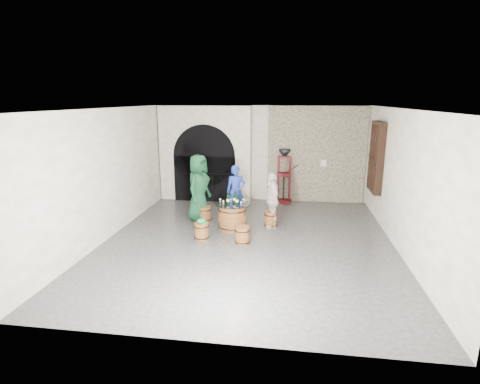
# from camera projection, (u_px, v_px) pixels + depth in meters

# --- Properties ---
(ground) EXTENTS (8.00, 8.00, 0.00)m
(ground) POSITION_uv_depth(u_px,v_px,m) (248.00, 241.00, 9.23)
(ground) COLOR #2C2C2F
(ground) RESTS_ON ground
(wall_back) EXTENTS (8.00, 0.00, 8.00)m
(wall_back) POSITION_uv_depth(u_px,v_px,m) (262.00, 154.00, 12.68)
(wall_back) COLOR white
(wall_back) RESTS_ON ground
(wall_front) EXTENTS (8.00, 0.00, 8.00)m
(wall_front) POSITION_uv_depth(u_px,v_px,m) (213.00, 239.00, 5.00)
(wall_front) COLOR white
(wall_front) RESTS_ON ground
(wall_left) EXTENTS (0.00, 8.00, 8.00)m
(wall_left) POSITION_uv_depth(u_px,v_px,m) (109.00, 174.00, 9.31)
(wall_left) COLOR white
(wall_left) RESTS_ON ground
(wall_right) EXTENTS (0.00, 8.00, 8.00)m
(wall_right) POSITION_uv_depth(u_px,v_px,m) (403.00, 182.00, 8.37)
(wall_right) COLOR white
(wall_right) RESTS_ON ground
(ceiling) EXTENTS (8.00, 8.00, 0.00)m
(ceiling) POSITION_uv_depth(u_px,v_px,m) (249.00, 109.00, 8.45)
(ceiling) COLOR beige
(ceiling) RESTS_ON wall_back
(stone_facing_panel) EXTENTS (3.20, 0.12, 3.18)m
(stone_facing_panel) POSITION_uv_depth(u_px,v_px,m) (316.00, 155.00, 12.38)
(stone_facing_panel) COLOR gray
(stone_facing_panel) RESTS_ON ground
(arched_opening) EXTENTS (3.10, 0.60, 3.19)m
(arched_opening) POSITION_uv_depth(u_px,v_px,m) (206.00, 154.00, 12.69)
(arched_opening) COLOR white
(arched_opening) RESTS_ON ground
(shuttered_window) EXTENTS (0.23, 1.10, 2.00)m
(shuttered_window) POSITION_uv_depth(u_px,v_px,m) (376.00, 157.00, 10.64)
(shuttered_window) COLOR black
(shuttered_window) RESTS_ON wall_right
(barrel_table) EXTENTS (0.93, 0.93, 0.72)m
(barrel_table) POSITION_uv_depth(u_px,v_px,m) (233.00, 217.00, 9.98)
(barrel_table) COLOR brown
(barrel_table) RESTS_ON ground
(barrel_stool_left) EXTENTS (0.38, 0.38, 0.44)m
(barrel_stool_left) POSITION_uv_depth(u_px,v_px,m) (205.00, 214.00, 10.68)
(barrel_stool_left) COLOR brown
(barrel_stool_left) RESTS_ON ground
(barrel_stool_far) EXTENTS (0.38, 0.38, 0.44)m
(barrel_stool_far) POSITION_uv_depth(u_px,v_px,m) (236.00, 210.00, 11.03)
(barrel_stool_far) COLOR brown
(barrel_stool_far) RESTS_ON ground
(barrel_stool_right) EXTENTS (0.38, 0.38, 0.44)m
(barrel_stool_right) POSITION_uv_depth(u_px,v_px,m) (271.00, 219.00, 10.22)
(barrel_stool_right) COLOR brown
(barrel_stool_right) RESTS_ON ground
(barrel_stool_near_right) EXTENTS (0.38, 0.38, 0.44)m
(barrel_stool_near_right) POSITION_uv_depth(u_px,v_px,m) (242.00, 235.00, 9.01)
(barrel_stool_near_right) COLOR brown
(barrel_stool_near_right) RESTS_ON ground
(barrel_stool_near_left) EXTENTS (0.38, 0.38, 0.44)m
(barrel_stool_near_left) POSITION_uv_depth(u_px,v_px,m) (202.00, 231.00, 9.29)
(barrel_stool_near_left) COLOR brown
(barrel_stool_near_left) RESTS_ON ground
(green_cap) EXTENTS (0.25, 0.21, 0.12)m
(green_cap) POSITION_uv_depth(u_px,v_px,m) (201.00, 221.00, 9.22)
(green_cap) COLOR #0C8A40
(green_cap) RESTS_ON barrel_stool_near_left
(person_green) EXTENTS (0.83, 1.06, 1.91)m
(person_green) POSITION_uv_depth(u_px,v_px,m) (199.00, 188.00, 10.64)
(person_green) COLOR #103C22
(person_green) RESTS_ON ground
(person_blue) EXTENTS (0.63, 0.48, 1.55)m
(person_blue) POSITION_uv_depth(u_px,v_px,m) (236.00, 192.00, 10.93)
(person_blue) COLOR navy
(person_blue) RESTS_ON ground
(person_white) EXTENTS (0.62, 0.96, 1.52)m
(person_white) POSITION_uv_depth(u_px,v_px,m) (272.00, 200.00, 10.09)
(person_white) COLOR silver
(person_white) RESTS_ON ground
(wine_bottle_left) EXTENTS (0.08, 0.08, 0.32)m
(wine_bottle_left) POSITION_uv_depth(u_px,v_px,m) (228.00, 199.00, 9.83)
(wine_bottle_left) COLOR black
(wine_bottle_left) RESTS_ON barrel_table
(wine_bottle_center) EXTENTS (0.08, 0.08, 0.32)m
(wine_bottle_center) POSITION_uv_depth(u_px,v_px,m) (237.00, 200.00, 9.79)
(wine_bottle_center) COLOR black
(wine_bottle_center) RESTS_ON barrel_table
(wine_bottle_right) EXTENTS (0.08, 0.08, 0.32)m
(wine_bottle_right) POSITION_uv_depth(u_px,v_px,m) (235.00, 198.00, 9.96)
(wine_bottle_right) COLOR black
(wine_bottle_right) RESTS_ON barrel_table
(tasting_glass_a) EXTENTS (0.05, 0.05, 0.10)m
(tasting_glass_a) POSITION_uv_depth(u_px,v_px,m) (223.00, 202.00, 9.85)
(tasting_glass_a) COLOR #B47323
(tasting_glass_a) RESTS_ON barrel_table
(tasting_glass_b) EXTENTS (0.05, 0.05, 0.10)m
(tasting_glass_b) POSITION_uv_depth(u_px,v_px,m) (245.00, 201.00, 9.98)
(tasting_glass_b) COLOR #B47323
(tasting_glass_b) RESTS_ON barrel_table
(tasting_glass_c) EXTENTS (0.05, 0.05, 0.10)m
(tasting_glass_c) POSITION_uv_depth(u_px,v_px,m) (231.00, 200.00, 10.04)
(tasting_glass_c) COLOR #B47323
(tasting_glass_c) RESTS_ON barrel_table
(tasting_glass_d) EXTENTS (0.05, 0.05, 0.10)m
(tasting_glass_d) POSITION_uv_depth(u_px,v_px,m) (243.00, 200.00, 10.04)
(tasting_glass_d) COLOR #B47323
(tasting_glass_d) RESTS_ON barrel_table
(tasting_glass_e) EXTENTS (0.05, 0.05, 0.10)m
(tasting_glass_e) POSITION_uv_depth(u_px,v_px,m) (241.00, 203.00, 9.73)
(tasting_glass_e) COLOR #B47323
(tasting_glass_e) RESTS_ON barrel_table
(tasting_glass_f) EXTENTS (0.05, 0.05, 0.10)m
(tasting_glass_f) POSITION_uv_depth(u_px,v_px,m) (220.00, 200.00, 10.04)
(tasting_glass_f) COLOR #B47323
(tasting_glass_f) RESTS_ON barrel_table
(side_barrel) EXTENTS (0.44, 0.44, 0.58)m
(side_barrel) POSITION_uv_depth(u_px,v_px,m) (235.00, 199.00, 12.00)
(side_barrel) COLOR brown
(side_barrel) RESTS_ON ground
(corking_press) EXTENTS (0.75, 0.44, 1.81)m
(corking_press) POSITION_uv_depth(u_px,v_px,m) (284.00, 172.00, 12.39)
(corking_press) COLOR #4F0D15
(corking_press) RESTS_ON ground
(control_box) EXTENTS (0.18, 0.10, 0.22)m
(control_box) POSITION_uv_depth(u_px,v_px,m) (324.00, 163.00, 12.33)
(control_box) COLOR silver
(control_box) RESTS_ON wall_back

